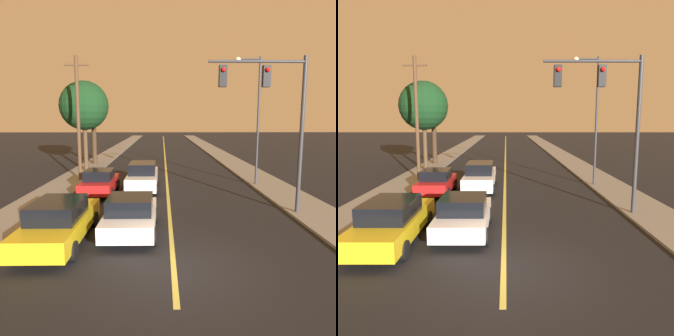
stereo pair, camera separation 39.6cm
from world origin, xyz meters
TOP-DOWN VIEW (x-y plane):
  - ground_plane at (0.00, 0.00)m, footprint 200.00×200.00m
  - road_surface at (0.00, 36.00)m, footprint 10.77×80.00m
  - sidewalk_left at (-6.64, 36.00)m, footprint 2.50×80.00m
  - sidewalk_right at (6.64, 36.00)m, footprint 2.50×80.00m
  - car_near_lane_front at (-1.51, 3.05)m, footprint 1.97×4.11m
  - car_near_lane_second at (-1.51, 10.87)m, footprint 1.87×5.15m
  - car_outer_lane_front at (-3.88, 2.16)m, footprint 1.90×5.10m
  - car_outer_lane_second at (-3.88, 9.51)m, footprint 1.84×4.01m
  - traffic_signal_mast at (4.51, 5.43)m, footprint 4.23×0.42m
  - streetlamp_right at (5.39, 11.87)m, footprint 1.65×0.36m
  - utility_pole_left at (-5.99, 13.58)m, footprint 1.60×0.24m
  - tree_left_near at (-6.70, 22.03)m, footprint 2.55×2.55m
  - tree_left_far at (-6.59, 18.01)m, footprint 3.93×3.93m

SIDE VIEW (x-z plane):
  - ground_plane at x=0.00m, z-range 0.00..0.00m
  - road_surface at x=0.00m, z-range 0.00..0.01m
  - sidewalk_left at x=-6.64m, z-range 0.00..0.12m
  - sidewalk_right at x=6.64m, z-range 0.00..0.12m
  - car_near_lane_front at x=-1.51m, z-range 0.01..1.46m
  - car_outer_lane_second at x=-3.88m, z-range 0.01..1.47m
  - car_outer_lane_front at x=-3.88m, z-range 0.01..1.54m
  - car_near_lane_second at x=-1.51m, z-range -0.01..1.67m
  - utility_pole_left at x=-5.99m, z-range 0.28..8.59m
  - tree_left_near at x=-6.70m, z-range 1.81..7.99m
  - traffic_signal_mast at x=4.51m, z-range 1.53..8.35m
  - streetlamp_right at x=5.39m, z-range 1.15..9.09m
  - tree_left_far at x=-6.59m, z-range 1.74..8.95m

